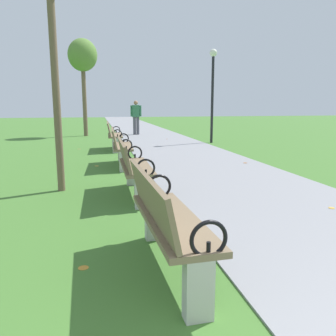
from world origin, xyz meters
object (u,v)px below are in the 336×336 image
at_px(park_bench_4, 120,146).
at_px(pedestrian_walking, 136,116).
at_px(lamp_post, 213,81).
at_px(tree_3, 83,57).
at_px(park_bench_2, 166,219).
at_px(park_bench_5, 113,135).
at_px(park_bench_3, 133,166).

xyz_separation_m(park_bench_4, pedestrian_walking, (1.38, 8.37, 0.44)).
relative_size(park_bench_4, lamp_post, 0.47).
bearing_deg(lamp_post, tree_3, 140.29).
distance_m(park_bench_2, pedestrian_walking, 13.85).
bearing_deg(park_bench_5, tree_3, 100.72).
distance_m(park_bench_2, park_bench_5, 8.41).
distance_m(park_bench_2, lamp_post, 10.61).
bearing_deg(pedestrian_walking, park_bench_3, -97.06).
distance_m(pedestrian_walking, lamp_post, 4.92).
height_order(park_bench_3, park_bench_5, same).
height_order(pedestrian_walking, lamp_post, lamp_post).
distance_m(tree_3, lamp_post, 6.39).
xyz_separation_m(park_bench_2, park_bench_3, (-0.00, 2.63, 0.00)).
bearing_deg(park_bench_4, tree_3, 96.89).
relative_size(park_bench_3, tree_3, 0.37).
bearing_deg(park_bench_3, park_bench_2, -90.00).
distance_m(tree_3, pedestrian_walking, 3.56).
relative_size(park_bench_2, park_bench_5, 1.00).
relative_size(park_bench_4, park_bench_5, 1.00).
relative_size(park_bench_2, tree_3, 0.37).
relative_size(park_bench_3, lamp_post, 0.46).
relative_size(park_bench_2, park_bench_4, 1.00).
relative_size(park_bench_5, lamp_post, 0.46).
xyz_separation_m(park_bench_4, lamp_post, (3.81, 4.33, 1.82)).
xyz_separation_m(park_bench_2, park_bench_4, (0.00, 5.40, 0.00)).
relative_size(tree_3, lamp_post, 1.26).
height_order(park_bench_3, pedestrian_walking, pedestrian_walking).
xyz_separation_m(park_bench_2, park_bench_5, (0.00, 8.41, 0.00)).
height_order(park_bench_3, tree_3, tree_3).
bearing_deg(pedestrian_walking, lamp_post, -58.96).
xyz_separation_m(park_bench_4, tree_3, (-1.01, 8.33, 3.08)).
bearing_deg(lamp_post, park_bench_4, -131.38).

